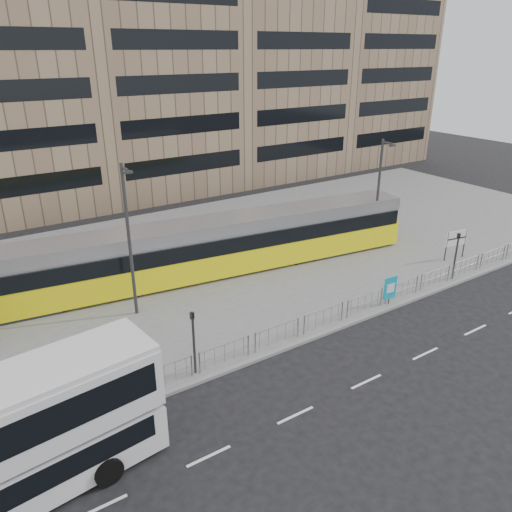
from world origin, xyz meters
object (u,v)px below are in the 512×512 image
pedestrian (295,251)px  traffic_light_east (456,250)px  station_sign (456,240)px  lamp_post_east (379,191)px  traffic_light_west (193,335)px  lamp_post_west (129,236)px  tram (193,250)px  ad_panel (390,288)px

pedestrian → traffic_light_east: 10.23m
station_sign → lamp_post_east: (-3.27, 4.47, 2.91)m
traffic_light_west → lamp_post_west: size_ratio=0.37×
tram → pedestrian: (6.58, -1.99, -0.87)m
tram → pedestrian: size_ratio=16.28×
tram → traffic_light_east: size_ratio=9.96×
lamp_post_west → traffic_light_west: bearing=-88.1°
station_sign → ad_panel: (-8.79, -2.13, -0.44)m
lamp_post_east → traffic_light_east: bearing=-86.8°
tram → station_sign: tram is taller
tram → ad_panel: bearing=-43.8°
tram → pedestrian: bearing=-9.4°
pedestrian → lamp_post_west: 12.04m
station_sign → lamp_post_east: 6.26m
traffic_light_east → lamp_post_west: (-18.42, 6.83, 2.61)m
station_sign → traffic_light_east: bearing=-134.7°
lamp_post_east → pedestrian: bearing=172.0°
station_sign → pedestrian: (-9.86, 5.39, -0.48)m
traffic_light_west → lamp_post_west: (-0.22, 6.66, 2.61)m
pedestrian → lamp_post_west: size_ratio=0.23×
tram → ad_panel: size_ratio=18.40×
traffic_light_west → lamp_post_east: 19.08m
station_sign → traffic_light_east: 3.59m
traffic_light_west → traffic_light_east: (18.20, -0.17, 0.00)m
ad_panel → lamp_post_east: (5.52, 6.59, 3.35)m
ad_panel → lamp_post_east: 9.23m
tram → pedestrian: tram is taller
ad_panel → traffic_light_west: traffic_light_west is taller
station_sign → ad_panel: station_sign is taller
tram → lamp_post_east: 13.72m
ad_panel → pedestrian: 7.59m
tram → traffic_light_west: bearing=-109.3°
ad_panel → lamp_post_west: lamp_post_west is taller
traffic_light_east → ad_panel: bearing=-164.4°
lamp_post_west → pedestrian: bearing=3.0°
lamp_post_west → lamp_post_east: size_ratio=1.06×
traffic_light_east → traffic_light_west: bearing=-165.7°
pedestrian → tram: bearing=51.4°
pedestrian → traffic_light_west: 13.43m
tram → traffic_light_west: size_ratio=9.96×
traffic_light_west → lamp_post_east: size_ratio=0.39×
traffic_light_west → lamp_post_west: bearing=74.4°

